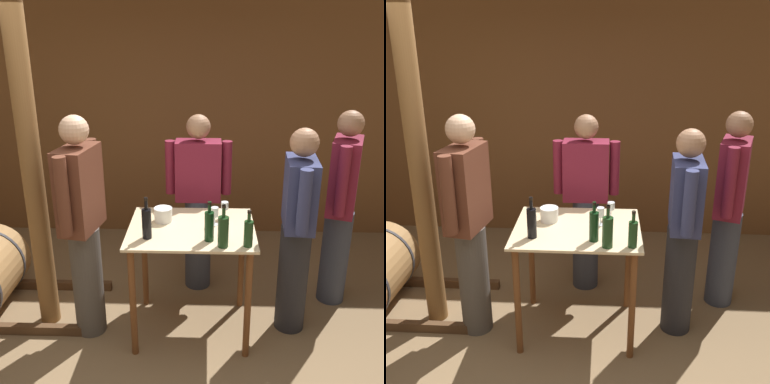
% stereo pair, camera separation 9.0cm
% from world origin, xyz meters
% --- Properties ---
extents(back_wall, '(8.40, 0.05, 2.70)m').
position_xyz_m(back_wall, '(0.00, 2.61, 1.35)').
color(back_wall, brown).
rests_on(back_wall, ground_plane).
extents(tasting_table, '(0.96, 0.77, 0.91)m').
position_xyz_m(tasting_table, '(0.21, 0.70, 0.73)').
color(tasting_table, beige).
rests_on(tasting_table, ground_plane).
extents(wooden_post, '(0.16, 0.16, 2.70)m').
position_xyz_m(wooden_post, '(-0.99, 0.77, 1.35)').
color(wooden_post, brown).
rests_on(wooden_post, ground_plane).
extents(wine_bottle_far_left, '(0.07, 0.07, 0.31)m').
position_xyz_m(wine_bottle_far_left, '(-0.11, 0.51, 1.03)').
color(wine_bottle_far_left, black).
rests_on(wine_bottle_far_left, tasting_table).
extents(wine_bottle_left, '(0.07, 0.07, 0.30)m').
position_xyz_m(wine_bottle_left, '(0.34, 0.48, 1.03)').
color(wine_bottle_left, black).
rests_on(wine_bottle_left, tasting_table).
extents(wine_bottle_center, '(0.08, 0.08, 0.31)m').
position_xyz_m(wine_bottle_center, '(0.44, 0.39, 1.03)').
color(wine_bottle_center, '#193819').
rests_on(wine_bottle_center, tasting_table).
extents(wine_bottle_right, '(0.06, 0.06, 0.27)m').
position_xyz_m(wine_bottle_right, '(0.61, 0.40, 1.02)').
color(wine_bottle_right, '#193819').
rests_on(wine_bottle_right, tasting_table).
extents(wine_glass_near_left, '(0.06, 0.06, 0.14)m').
position_xyz_m(wine_glass_near_left, '(0.39, 0.76, 1.01)').
color(wine_glass_near_left, silver).
rests_on(wine_glass_near_left, tasting_table).
extents(wine_glass_near_center, '(0.06, 0.06, 0.14)m').
position_xyz_m(wine_glass_near_center, '(0.47, 0.89, 1.01)').
color(wine_glass_near_center, silver).
rests_on(wine_glass_near_center, tasting_table).
extents(ice_bucket, '(0.14, 0.14, 0.11)m').
position_xyz_m(ice_bucket, '(-0.02, 0.81, 0.97)').
color(ice_bucket, white).
rests_on(ice_bucket, tasting_table).
extents(person_host, '(0.25, 0.59, 1.68)m').
position_xyz_m(person_host, '(1.02, 0.75, 0.89)').
color(person_host, '#232328').
rests_on(person_host, ground_plane).
extents(person_visitor_with_scarf, '(0.29, 0.58, 1.78)m').
position_xyz_m(person_visitor_with_scarf, '(-0.61, 0.65, 0.94)').
color(person_visitor_with_scarf, '#4C4742').
rests_on(person_visitor_with_scarf, ground_plane).
extents(person_visitor_bearded, '(0.34, 0.56, 1.73)m').
position_xyz_m(person_visitor_bearded, '(1.46, 1.17, 0.92)').
color(person_visitor_bearded, '#333847').
rests_on(person_visitor_bearded, ground_plane).
extents(person_visitor_near_door, '(0.59, 0.24, 1.65)m').
position_xyz_m(person_visitor_near_door, '(0.25, 1.37, 0.87)').
color(person_visitor_near_door, '#333847').
rests_on(person_visitor_near_door, ground_plane).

